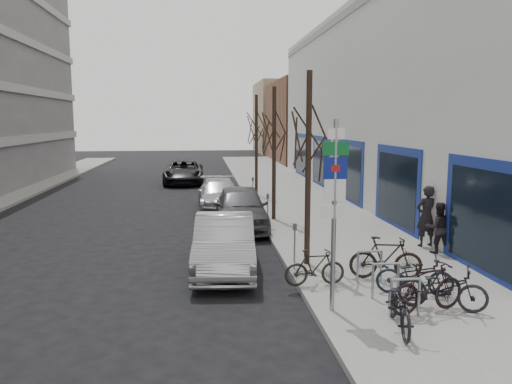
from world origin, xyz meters
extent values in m
plane|color=black|center=(0.00, 0.00, 0.00)|extent=(120.00, 120.00, 0.00)
cube|color=slate|center=(4.50, 10.00, 0.07)|extent=(5.00, 70.00, 0.15)
cube|color=brown|center=(13.00, 40.00, 4.00)|extent=(12.00, 14.00, 8.00)
cube|color=#937A5B|center=(13.50, 55.00, 4.50)|extent=(13.00, 12.00, 9.00)
cylinder|color=gray|center=(2.40, 0.00, 2.10)|extent=(0.10, 0.10, 4.20)
cube|color=white|center=(2.40, -0.03, 3.90)|extent=(0.35, 0.03, 0.22)
cube|color=#0C5926|center=(2.40, -0.03, 3.60)|extent=(0.55, 0.03, 0.28)
cube|color=navy|center=(2.40, -0.03, 3.20)|extent=(0.50, 0.03, 0.45)
cube|color=maroon|center=(2.40, -0.04, 3.20)|extent=(0.18, 0.02, 0.14)
cube|color=white|center=(2.40, -0.03, 2.75)|extent=(0.45, 0.03, 0.45)
cube|color=white|center=(2.40, -0.03, 2.30)|extent=(0.55, 0.03, 0.28)
cylinder|color=gray|center=(3.50, -0.50, 0.55)|extent=(0.06, 0.06, 0.80)
cylinder|color=gray|center=(4.10, -0.50, 0.55)|extent=(0.06, 0.06, 0.80)
cylinder|color=gray|center=(3.80, -0.50, 0.95)|extent=(0.60, 0.06, 0.06)
cylinder|color=gray|center=(3.50, 0.60, 0.55)|extent=(0.06, 0.06, 0.80)
cylinder|color=gray|center=(4.10, 0.60, 0.55)|extent=(0.06, 0.06, 0.80)
cylinder|color=gray|center=(3.80, 0.60, 0.95)|extent=(0.60, 0.06, 0.06)
cylinder|color=gray|center=(3.50, 1.70, 0.55)|extent=(0.06, 0.06, 0.80)
cylinder|color=gray|center=(4.10, 1.70, 0.55)|extent=(0.06, 0.06, 0.80)
cylinder|color=gray|center=(3.80, 1.70, 0.95)|extent=(0.60, 0.06, 0.06)
cylinder|color=black|center=(2.60, 3.50, 2.75)|extent=(0.16, 0.16, 5.50)
cylinder|color=black|center=(2.60, 10.00, 2.75)|extent=(0.16, 0.16, 5.50)
cylinder|color=black|center=(2.60, 16.50, 2.75)|extent=(0.16, 0.16, 5.50)
cylinder|color=gray|center=(2.15, 3.00, 0.70)|extent=(0.05, 0.05, 1.10)
cube|color=#3F3F44|center=(2.15, 3.00, 1.33)|extent=(0.10, 0.08, 0.18)
cylinder|color=gray|center=(2.15, 8.50, 0.70)|extent=(0.05, 0.05, 1.10)
cube|color=#3F3F44|center=(2.15, 8.50, 1.33)|extent=(0.10, 0.08, 0.18)
cylinder|color=gray|center=(2.15, 14.00, 0.70)|extent=(0.05, 0.05, 1.10)
cube|color=#3F3F44|center=(2.15, 14.00, 1.33)|extent=(0.10, 0.08, 0.18)
imported|color=black|center=(3.45, -1.09, 0.71)|extent=(0.86, 1.90, 1.12)
imported|color=black|center=(4.35, -0.35, 0.71)|extent=(1.93, 1.01, 1.13)
imported|color=black|center=(4.56, 0.74, 0.69)|extent=(1.84, 1.02, 1.07)
imported|color=black|center=(2.39, 1.63, 0.61)|extent=(1.55, 0.54, 0.93)
imported|color=black|center=(4.76, -0.21, 0.71)|extent=(1.90, 1.26, 1.12)
imported|color=black|center=(4.31, 1.93, 0.71)|extent=(1.93, 0.91, 1.13)
imported|color=#A2A2A7|center=(0.27, 3.61, 0.77)|extent=(1.89, 4.74, 1.53)
imported|color=#444448|center=(1.16, 8.95, 0.83)|extent=(2.08, 4.91, 1.66)
imported|color=#9F9FA3|center=(0.50, 13.31, 0.70)|extent=(2.10, 4.88, 1.40)
imported|color=black|center=(-1.50, 23.29, 0.76)|extent=(2.55, 5.50, 1.53)
imported|color=black|center=(6.80, 5.02, 1.13)|extent=(0.79, 0.59, 1.97)
imported|color=black|center=(6.80, 4.20, 0.94)|extent=(0.63, 0.47, 1.59)
camera|label=1|loc=(-0.32, -9.95, 4.18)|focal=35.00mm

